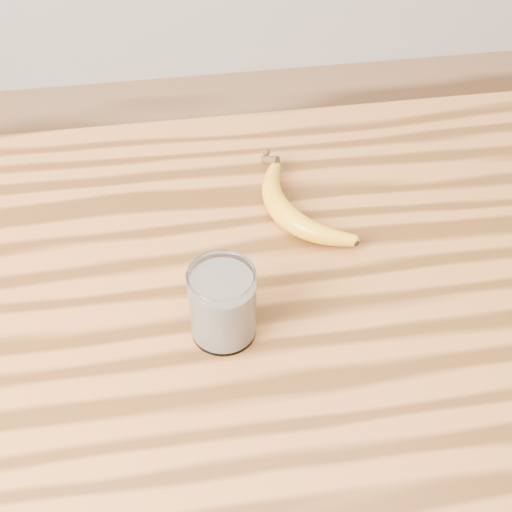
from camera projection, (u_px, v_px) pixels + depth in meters
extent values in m
cube|color=#AA652E|center=(226.00, 326.00, 0.84)|extent=(1.20, 0.80, 0.04)
cylinder|color=brown|center=(475.00, 305.00, 1.45)|extent=(0.06, 0.06, 0.86)
cylinder|color=white|center=(223.00, 304.00, 0.78)|extent=(0.07, 0.07, 0.09)
torus|color=white|center=(221.00, 275.00, 0.75)|extent=(0.07, 0.07, 0.00)
cylinder|color=beige|center=(223.00, 307.00, 0.78)|extent=(0.07, 0.07, 0.07)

